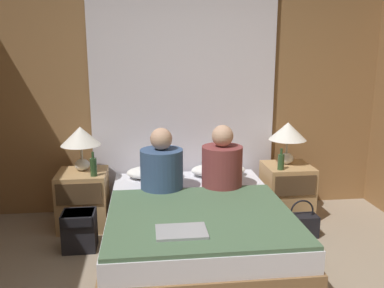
{
  "coord_description": "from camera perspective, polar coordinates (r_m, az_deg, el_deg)",
  "views": [
    {
      "loc": [
        -0.41,
        -2.22,
        1.69
      ],
      "look_at": [
        0.0,
        1.27,
        0.89
      ],
      "focal_mm": 38.0,
      "sensor_mm": 36.0,
      "label": 1
    }
  ],
  "objects": [
    {
      "name": "lamp_right",
      "position": [
        4.23,
        13.28,
        1.46
      ],
      "size": [
        0.38,
        0.38,
        0.43
      ],
      "color": "silver",
      "rests_on": "nightstand_right"
    },
    {
      "name": "curtain_panel",
      "position": [
        4.26,
        -1.13,
        6.09
      ],
      "size": [
        2.12,
        0.03,
        2.38
      ],
      "color": "silver",
      "rests_on": "ground_plane"
    },
    {
      "name": "nightstand_right",
      "position": [
        4.33,
        13.15,
        -6.44
      ],
      "size": [
        0.47,
        0.47,
        0.56
      ],
      "color": "tan",
      "rests_on": "ground_plane"
    },
    {
      "name": "pillow_right",
      "position": [
        4.19,
        3.71,
        -3.66
      ],
      "size": [
        0.56,
        0.32,
        0.12
      ],
      "color": "white",
      "rests_on": "bed"
    },
    {
      "name": "pillow_left",
      "position": [
        4.13,
        -5.28,
        -3.95
      ],
      "size": [
        0.56,
        0.32,
        0.12
      ],
      "color": "white",
      "rests_on": "bed"
    },
    {
      "name": "nightstand_left",
      "position": [
        4.14,
        -15.0,
        -7.5
      ],
      "size": [
        0.47,
        0.47,
        0.56
      ],
      "color": "tan",
      "rests_on": "ground_plane"
    },
    {
      "name": "beer_bottle_on_left_stand",
      "position": [
        3.88,
        -13.67,
        -3.09
      ],
      "size": [
        0.06,
        0.06,
        0.23
      ],
      "color": "#2D4C28",
      "rests_on": "nightstand_left"
    },
    {
      "name": "beer_bottle_on_right_stand",
      "position": [
        4.07,
        12.38,
        -2.4
      ],
      "size": [
        0.06,
        0.06,
        0.21
      ],
      "color": "#2D4C28",
      "rests_on": "nightstand_right"
    },
    {
      "name": "laptop_on_bed",
      "position": [
        2.87,
        -1.5,
        -12.19
      ],
      "size": [
        0.35,
        0.25,
        0.02
      ],
      "color": "#9EA0A5",
      "rests_on": "blanket_on_bed"
    },
    {
      "name": "bed",
      "position": [
        3.55,
        0.55,
        -11.66
      ],
      "size": [
        1.49,
        1.91,
        0.44
      ],
      "color": "olive",
      "rests_on": "ground_plane"
    },
    {
      "name": "blanket_on_bed",
      "position": [
        3.18,
        1.24,
        -10.02
      ],
      "size": [
        1.43,
        1.25,
        0.03
      ],
      "color": "#4C6B4C",
      "rests_on": "bed"
    },
    {
      "name": "handbag_on_floor",
      "position": [
        3.99,
        15.07,
        -10.86
      ],
      "size": [
        0.3,
        0.16,
        0.36
      ],
      "color": "black",
      "rests_on": "ground_plane"
    },
    {
      "name": "person_right_in_bed",
      "position": [
        3.77,
        4.24,
        -2.76
      ],
      "size": [
        0.38,
        0.38,
        0.6
      ],
      "color": "brown",
      "rests_on": "bed"
    },
    {
      "name": "lamp_left",
      "position": [
        4.03,
        -15.37,
        0.77
      ],
      "size": [
        0.38,
        0.38,
        0.43
      ],
      "color": "silver",
      "rests_on": "nightstand_left"
    },
    {
      "name": "backpack_on_floor",
      "position": [
        3.71,
        -15.52,
        -11.32
      ],
      "size": [
        0.28,
        0.26,
        0.35
      ],
      "color": "black",
      "rests_on": "ground_plane"
    },
    {
      "name": "person_left_in_bed",
      "position": [
        3.71,
        -4.27,
        -3.16
      ],
      "size": [
        0.39,
        0.39,
        0.59
      ],
      "color": "#38517A",
      "rests_on": "bed"
    },
    {
      "name": "wall_back",
      "position": [
        4.31,
        -1.22,
        7.05
      ],
      "size": [
        4.35,
        0.06,
        2.5
      ],
      "color": "olive",
      "rests_on": "ground_plane"
    }
  ]
}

